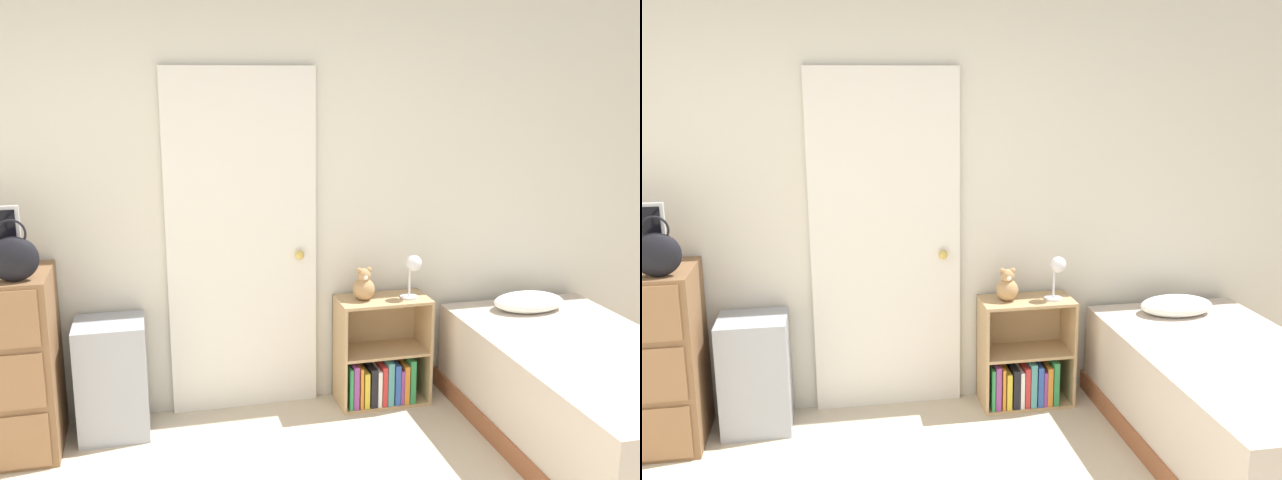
{
  "view_description": "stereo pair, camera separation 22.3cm",
  "coord_description": "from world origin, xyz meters",
  "views": [
    {
      "loc": [
        -0.49,
        -1.94,
        2.0
      ],
      "look_at": [
        0.46,
        1.91,
        1.08
      ],
      "focal_mm": 40.0,
      "sensor_mm": 36.0,
      "label": 1
    },
    {
      "loc": [
        -0.27,
        -1.99,
        2.0
      ],
      "look_at": [
        0.46,
        1.91,
        1.08
      ],
      "focal_mm": 40.0,
      "sensor_mm": 36.0,
      "label": 2
    }
  ],
  "objects": [
    {
      "name": "wall_back",
      "position": [
        0.0,
        2.19,
        1.27
      ],
      "size": [
        10.0,
        0.06,
        2.55
      ],
      "color": "beige",
      "rests_on": "ground_plane"
    },
    {
      "name": "door_closed",
      "position": [
        0.05,
        2.14,
        1.03
      ],
      "size": [
        0.88,
        0.09,
        2.05
      ],
      "color": "silver",
      "rests_on": "ground_plane"
    },
    {
      "name": "handbag",
      "position": [
        -1.15,
        1.73,
        1.12
      ],
      "size": [
        0.24,
        0.12,
        0.32
      ],
      "color": "black",
      "rests_on": "dresser"
    },
    {
      "name": "storage_bin",
      "position": [
        -0.73,
        1.96,
        0.33
      ],
      "size": [
        0.38,
        0.35,
        0.67
      ],
      "color": "#999EA8",
      "rests_on": "ground_plane"
    },
    {
      "name": "bookshelf",
      "position": [
        0.86,
        1.99,
        0.24
      ],
      "size": [
        0.56,
        0.29,
        0.67
      ],
      "color": "tan",
      "rests_on": "ground_plane"
    },
    {
      "name": "teddy_bear",
      "position": [
        0.76,
        1.99,
        0.76
      ],
      "size": [
        0.13,
        0.13,
        0.2
      ],
      "color": "tan",
      "rests_on": "bookshelf"
    },
    {
      "name": "desk_lamp",
      "position": [
        1.05,
        1.95,
        0.86
      ],
      "size": [
        0.12,
        0.12,
        0.27
      ],
      "color": "silver",
      "rests_on": "bookshelf"
    },
    {
      "name": "bed",
      "position": [
        1.8,
        1.21,
        0.28
      ],
      "size": [
        1.01,
        1.88,
        0.67
      ],
      "color": "brown",
      "rests_on": "ground_plane"
    }
  ]
}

